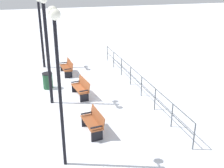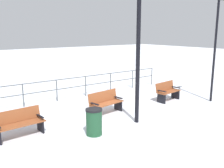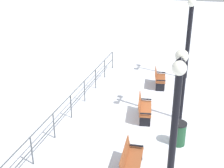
{
  "view_description": "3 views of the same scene",
  "coord_description": "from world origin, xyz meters",
  "px_view_note": "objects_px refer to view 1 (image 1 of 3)",
  "views": [
    {
      "loc": [
        1.93,
        12.75,
        5.83
      ],
      "look_at": [
        -1.47,
        1.29,
        1.03
      ],
      "focal_mm": 43.98,
      "sensor_mm": 36.0,
      "label": 1
    },
    {
      "loc": [
        7.95,
        -5.78,
        3.36
      ],
      "look_at": [
        -1.7,
        1.42,
        0.82
      ],
      "focal_mm": 40.54,
      "sensor_mm": 36.0,
      "label": 2
    },
    {
      "loc": [
        1.49,
        -11.05,
        6.26
      ],
      "look_at": [
        -1.83,
        0.77,
        1.07
      ],
      "focal_mm": 47.53,
      "sensor_mm": 36.0,
      "label": 3
    }
  ],
  "objects_px": {
    "bench_third": "(93,122)",
    "lamppost_far": "(57,56)",
    "lamppost_near": "(40,23)",
    "bench_second": "(81,88)",
    "trash_bin": "(48,81)",
    "lamppost_middle": "(46,36)",
    "bench_nearest": "(67,67)"
  },
  "relations": [
    {
      "from": "lamppost_far",
      "to": "bench_nearest",
      "type": "bearing_deg",
      "value": -98.45
    },
    {
      "from": "lamppost_near",
      "to": "lamppost_far",
      "type": "bearing_deg",
      "value": 90.0
    },
    {
      "from": "bench_second",
      "to": "lamppost_near",
      "type": "relative_size",
      "value": 0.35
    },
    {
      "from": "bench_third",
      "to": "trash_bin",
      "type": "bearing_deg",
      "value": -81.79
    },
    {
      "from": "bench_second",
      "to": "bench_third",
      "type": "bearing_deg",
      "value": 78.59
    },
    {
      "from": "bench_second",
      "to": "bench_third",
      "type": "distance_m",
      "value": 3.58
    },
    {
      "from": "lamppost_far",
      "to": "lamppost_near",
      "type": "bearing_deg",
      "value": -90.0
    },
    {
      "from": "lamppost_middle",
      "to": "trash_bin",
      "type": "bearing_deg",
      "value": -89.05
    },
    {
      "from": "bench_third",
      "to": "lamppost_near",
      "type": "bearing_deg",
      "value": -88.23
    },
    {
      "from": "bench_third",
      "to": "lamppost_near",
      "type": "xyz_separation_m",
      "value": [
        1.33,
        -8.98,
        2.5
      ]
    },
    {
      "from": "bench_third",
      "to": "lamppost_middle",
      "type": "relative_size",
      "value": 0.29
    },
    {
      "from": "lamppost_far",
      "to": "lamppost_middle",
      "type": "bearing_deg",
      "value": -90.0
    },
    {
      "from": "bench_second",
      "to": "lamppost_middle",
      "type": "relative_size",
      "value": 0.32
    },
    {
      "from": "lamppost_near",
      "to": "lamppost_middle",
      "type": "relative_size",
      "value": 0.91
    },
    {
      "from": "bench_third",
      "to": "trash_bin",
      "type": "distance_m",
      "value": 5.32
    },
    {
      "from": "lamppost_middle",
      "to": "lamppost_far",
      "type": "bearing_deg",
      "value": 90.0
    },
    {
      "from": "bench_third",
      "to": "lamppost_far",
      "type": "bearing_deg",
      "value": 43.98
    },
    {
      "from": "lamppost_near",
      "to": "lamppost_middle",
      "type": "height_order",
      "value": "lamppost_middle"
    },
    {
      "from": "bench_second",
      "to": "lamppost_far",
      "type": "relative_size",
      "value": 0.32
    },
    {
      "from": "lamppost_middle",
      "to": "lamppost_far",
      "type": "height_order",
      "value": "lamppost_far"
    },
    {
      "from": "bench_third",
      "to": "lamppost_near",
      "type": "relative_size",
      "value": 0.32
    },
    {
      "from": "bench_nearest",
      "to": "lamppost_middle",
      "type": "xyz_separation_m",
      "value": [
        1.3,
        3.92,
        2.82
      ]
    },
    {
      "from": "bench_third",
      "to": "trash_bin",
      "type": "relative_size",
      "value": 1.63
    },
    {
      "from": "lamppost_near",
      "to": "lamppost_far",
      "type": "distance_m",
      "value": 10.63
    },
    {
      "from": "bench_second",
      "to": "lamppost_far",
      "type": "distance_m",
      "value": 6.3
    },
    {
      "from": "lamppost_middle",
      "to": "lamppost_far",
      "type": "distance_m",
      "value": 4.87
    },
    {
      "from": "bench_nearest",
      "to": "bench_second",
      "type": "xyz_separation_m",
      "value": [
        -0.22,
        3.57,
        0.03
      ]
    },
    {
      "from": "bench_nearest",
      "to": "lamppost_far",
      "type": "height_order",
      "value": "lamppost_far"
    },
    {
      "from": "bench_third",
      "to": "trash_bin",
      "type": "height_order",
      "value": "bench_third"
    },
    {
      "from": "lamppost_far",
      "to": "trash_bin",
      "type": "relative_size",
      "value": 5.68
    },
    {
      "from": "bench_third",
      "to": "lamppost_far",
      "type": "relative_size",
      "value": 0.29
    },
    {
      "from": "lamppost_near",
      "to": "bench_second",
      "type": "bearing_deg",
      "value": 105.72
    }
  ]
}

